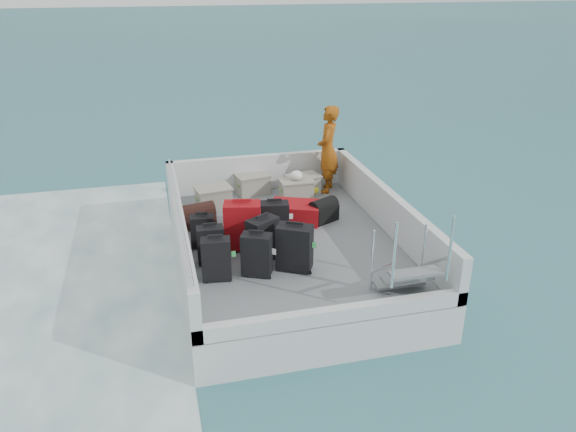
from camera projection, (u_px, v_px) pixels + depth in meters
name	position (u px, v px, depth m)	size (l,w,h in m)	color
ground	(288.00, 272.00, 9.46)	(160.00, 160.00, 0.00)	#1C5563
ferry_hull	(288.00, 257.00, 9.34)	(3.60, 5.00, 0.60)	silver
deck	(288.00, 240.00, 9.22)	(3.30, 4.70, 0.02)	slate
deck_fittings	(314.00, 225.00, 8.86)	(3.60, 5.00, 0.90)	silver
suitcase_0	(216.00, 260.00, 7.89)	(0.41, 0.23, 0.64)	black
suitcase_1	(211.00, 245.00, 8.35)	(0.40, 0.23, 0.60)	black
suitcase_2	(203.00, 232.00, 8.85)	(0.37, 0.22, 0.54)	black
suitcase_3	(257.00, 255.00, 8.01)	(0.42, 0.25, 0.64)	black
suitcase_4	(263.00, 240.00, 8.42)	(0.47, 0.28, 0.69)	black
suitcase_5	(243.00, 226.00, 8.76)	(0.57, 0.34, 0.78)	maroon
suitcase_6	(295.00, 248.00, 8.16)	(0.51, 0.30, 0.70)	black
suitcase_7	(275.00, 221.00, 9.10)	(0.46, 0.26, 0.64)	black
suitcase_8	(296.00, 212.00, 9.83)	(0.56, 0.84, 0.33)	maroon
duffel_0	(197.00, 218.00, 9.63)	(0.59, 0.30, 0.32)	black
duffel_1	(252.00, 216.00, 9.70)	(0.45, 0.30, 0.32)	black
duffel_2	(323.00, 212.00, 9.84)	(0.50, 0.30, 0.32)	black
crate_0	(214.00, 198.00, 10.39)	(0.61, 0.42, 0.37)	gray
crate_1	(253.00, 185.00, 11.06)	(0.60, 0.41, 0.36)	gray
crate_2	(296.00, 190.00, 10.79)	(0.60, 0.41, 0.36)	gray
crate_3	(303.00, 185.00, 11.03)	(0.59, 0.41, 0.36)	gray
yellow_bag	(312.00, 189.00, 11.04)	(0.28, 0.26, 0.22)	yellow
white_bag	(296.00, 177.00, 10.68)	(0.24, 0.24, 0.18)	white
passenger	(328.00, 149.00, 10.93)	(0.63, 0.41, 1.71)	#CB6213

